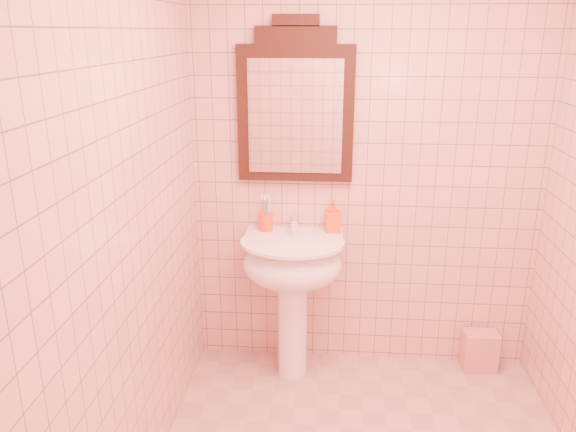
# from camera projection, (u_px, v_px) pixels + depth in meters

# --- Properties ---
(back_wall) EXTENTS (2.00, 0.02, 2.50)m
(back_wall) POSITION_uv_depth(u_px,v_px,m) (367.00, 164.00, 3.19)
(back_wall) COLOR #CF9A91
(back_wall) RESTS_ON floor
(pedestal_sink) EXTENTS (0.58, 0.58, 0.86)m
(pedestal_sink) POSITION_uv_depth(u_px,v_px,m) (292.00, 273.00, 3.19)
(pedestal_sink) COLOR white
(pedestal_sink) RESTS_ON floor
(faucet) EXTENTS (0.04, 0.16, 0.11)m
(faucet) POSITION_uv_depth(u_px,v_px,m) (294.00, 223.00, 3.24)
(faucet) COLOR white
(faucet) RESTS_ON pedestal_sink
(mirror) EXTENTS (0.65, 0.06, 0.90)m
(mirror) POSITION_uv_depth(u_px,v_px,m) (295.00, 107.00, 3.09)
(mirror) COLOR black
(mirror) RESTS_ON back_wall
(toothbrush_cup) EXTENTS (0.08, 0.08, 0.19)m
(toothbrush_cup) POSITION_uv_depth(u_px,v_px,m) (266.00, 222.00, 3.26)
(toothbrush_cup) COLOR #EB3C13
(toothbrush_cup) RESTS_ON pedestal_sink
(soap_dispenser) EXTENTS (0.09, 0.10, 0.19)m
(soap_dispenser) POSITION_uv_depth(u_px,v_px,m) (333.00, 216.00, 3.23)
(soap_dispenser) COLOR #E44913
(soap_dispenser) RESTS_ON pedestal_sink
(towel) EXTENTS (0.21, 0.14, 0.25)m
(towel) POSITION_uv_depth(u_px,v_px,m) (479.00, 351.00, 3.41)
(towel) COLOR tan
(towel) RESTS_ON floor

